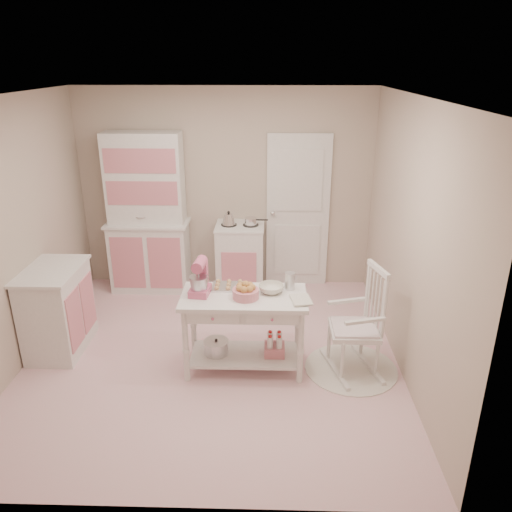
{
  "coord_description": "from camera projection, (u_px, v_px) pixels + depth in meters",
  "views": [
    {
      "loc": [
        0.58,
        -4.46,
        2.9
      ],
      "look_at": [
        0.44,
        0.31,
        1.01
      ],
      "focal_mm": 35.0,
      "sensor_mm": 36.0,
      "label": 1
    }
  ],
  "objects": [
    {
      "name": "cookie_tray",
      "position": [
        230.0,
        286.0,
        4.92
      ],
      "size": [
        0.34,
        0.24,
        0.02
      ],
      "primitive_type": "cube",
      "color": "silver",
      "rests_on": "work_table"
    },
    {
      "name": "metal_pitcher",
      "position": [
        290.0,
        281.0,
        4.85
      ],
      "size": [
        0.1,
        0.1,
        0.17
      ],
      "primitive_type": "cylinder",
      "color": "silver",
      "rests_on": "work_table"
    },
    {
      "name": "base_cabinet",
      "position": [
        57.0,
        310.0,
        5.21
      ],
      "size": [
        0.54,
        0.84,
        0.92
      ],
      "primitive_type": "cube",
      "color": "silver",
      "rests_on": "ground"
    },
    {
      "name": "bread_basket",
      "position": [
        246.0,
        294.0,
        4.68
      ],
      "size": [
        0.25,
        0.25,
        0.09
      ],
      "primitive_type": "cylinder",
      "color": "#D27986",
      "rests_on": "work_table"
    },
    {
      "name": "work_table",
      "position": [
        244.0,
        332.0,
        4.9
      ],
      "size": [
        1.2,
        0.6,
        0.8
      ],
      "primitive_type": "cube",
      "color": "silver",
      "rests_on": "ground"
    },
    {
      "name": "stove",
      "position": [
        240.0,
        258.0,
        6.55
      ],
      "size": [
        0.62,
        0.57,
        0.92
      ],
      "primitive_type": "cube",
      "color": "silver",
      "rests_on": "ground"
    },
    {
      "name": "lace_rug",
      "position": [
        351.0,
        368.0,
        5.0
      ],
      "size": [
        0.92,
        0.92,
        0.01
      ],
      "primitive_type": "cylinder",
      "color": "white",
      "rests_on": "ground"
    },
    {
      "name": "stand_mixer",
      "position": [
        200.0,
        278.0,
        4.71
      ],
      "size": [
        0.23,
        0.3,
        0.34
      ],
      "primitive_type": "cube",
      "rotation": [
        0.0,
        0.0,
        -0.11
      ],
      "color": "#CF577E",
      "rests_on": "work_table"
    },
    {
      "name": "hutch",
      "position": [
        147.0,
        214.0,
        6.41
      ],
      "size": [
        1.06,
        0.5,
        2.08
      ],
      "primitive_type": "cube",
      "color": "silver",
      "rests_on": "ground"
    },
    {
      "name": "rocking_chair",
      "position": [
        355.0,
        321.0,
        4.8
      ],
      "size": [
        0.66,
        0.82,
        1.1
      ],
      "primitive_type": "cube",
      "rotation": [
        0.0,
        0.0,
        0.27
      ],
      "color": "silver",
      "rests_on": "ground"
    },
    {
      "name": "recipe_book",
      "position": [
        292.0,
        301.0,
        4.62
      ],
      "size": [
        0.22,
        0.27,
        0.02
      ],
      "primitive_type": "imported",
      "rotation": [
        0.0,
        0.0,
        0.17
      ],
      "color": "silver",
      "rests_on": "work_table"
    },
    {
      "name": "door",
      "position": [
        298.0,
        212.0,
        6.56
      ],
      "size": [
        0.82,
        0.05,
        2.04
      ],
      "primitive_type": "cube",
      "color": "silver",
      "rests_on": "ground"
    },
    {
      "name": "mixing_bowl",
      "position": [
        271.0,
        289.0,
        4.8
      ],
      "size": [
        0.24,
        0.24,
        0.08
      ],
      "primitive_type": "imported",
      "color": "silver",
      "rests_on": "work_table"
    },
    {
      "name": "room_shell",
      "position": [
        207.0,
        204.0,
        4.62
      ],
      "size": [
        3.84,
        3.84,
        2.62
      ],
      "color": "pink",
      "rests_on": "ground"
    }
  ]
}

